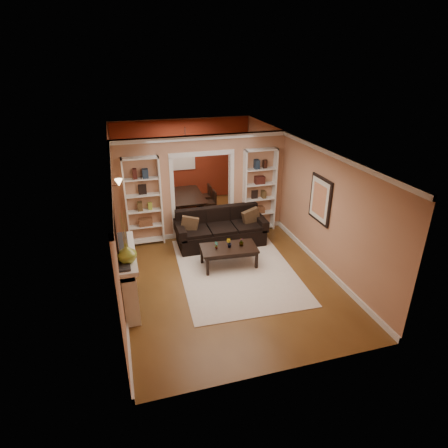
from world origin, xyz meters
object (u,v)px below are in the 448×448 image
object	(u,v)px
sofa	(221,228)
bookshelf_left	(144,202)
bookshelf_right	(259,191)
dining_table	(188,204)
fireplace	(130,277)
coffee_table	(229,257)

from	to	relation	value
sofa	bookshelf_left	world-z (taller)	bookshelf_left
sofa	bookshelf_left	xyz separation A→B (m)	(-1.85, 0.58, 0.70)
bookshelf_right	dining_table	bearing A→B (deg)	134.18
sofa	bookshelf_left	bearing A→B (deg)	162.57
bookshelf_right	fireplace	bearing A→B (deg)	-145.20
dining_table	bookshelf_left	bearing A→B (deg)	139.95
fireplace	bookshelf_left	bearing A→B (deg)	77.95
sofa	coffee_table	xyz separation A→B (m)	(-0.12, -1.14, -0.21)
coffee_table	bookshelf_right	bearing A→B (deg)	55.62
bookshelf_left	bookshelf_right	size ratio (longest dim) A/B	1.00
sofa	dining_table	size ratio (longest dim) A/B	1.33
bookshelf_left	bookshelf_right	bearing A→B (deg)	0.00
dining_table	sofa	bearing A→B (deg)	-169.87
coffee_table	bookshelf_right	distance (m)	2.38
coffee_table	dining_table	xyz separation A→B (m)	(-0.28, 3.43, 0.06)
bookshelf_right	fireplace	world-z (taller)	bookshelf_right
coffee_table	fireplace	distance (m)	2.43
coffee_table	fireplace	size ratio (longest dim) A/B	0.75
bookshelf_left	fireplace	distance (m)	2.65
coffee_table	sofa	bearing A→B (deg)	88.10
bookshelf_left	dining_table	bearing A→B (deg)	49.95
sofa	bookshelf_right	bearing A→B (deg)	24.84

